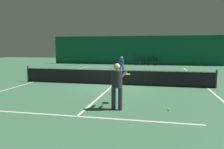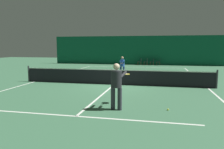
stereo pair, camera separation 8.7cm
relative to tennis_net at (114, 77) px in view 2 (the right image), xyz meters
name	(u,v)px [view 2 (the right image)]	position (x,y,z in m)	size (l,w,h in m)	color
ground_plane	(114,85)	(0.00, 0.00, -0.51)	(60.00, 60.00, 0.00)	#386647
backdrop_curtain	(138,50)	(0.00, 15.54, 1.36)	(23.00, 0.12, 3.74)	#0F5138
court_line_baseline_far	(135,67)	(0.00, 11.90, -0.51)	(11.00, 0.10, 0.00)	silver
court_line_service_far	(128,73)	(0.00, 6.40, -0.51)	(8.25, 0.10, 0.00)	silver
court_line_service_near	(76,116)	(0.00, -6.40, -0.51)	(8.25, 0.10, 0.00)	silver
court_line_sideline_left	(35,82)	(-5.50, 0.00, -0.51)	(0.10, 23.80, 0.00)	silver
court_line_sideline_right	(208,88)	(5.50, 0.00, -0.51)	(0.10, 23.80, 0.00)	silver
court_line_centre	(114,85)	(0.00, 0.00, -0.51)	(0.10, 12.80, 0.00)	silver
tennis_net	(114,77)	(0.00, 0.00, 0.00)	(12.00, 0.10, 1.07)	black
player_near	(117,83)	(1.19, -5.28, 0.51)	(0.64, 1.43, 1.76)	#2D2D38
player_far	(122,65)	(-0.15, 3.88, 0.41)	(0.51, 1.34, 1.58)	navy
courtside_chair_0	(140,61)	(0.30, 14.99, -0.03)	(0.44, 0.44, 0.84)	brown
courtside_chair_1	(146,61)	(1.09, 14.99, -0.03)	(0.44, 0.44, 0.84)	brown
courtside_chair_2	(153,61)	(1.89, 14.99, -0.03)	(0.44, 0.44, 0.84)	brown
courtside_chair_3	(159,61)	(2.68, 14.99, -0.03)	(0.44, 0.44, 0.84)	brown
tennis_ball	(168,110)	(3.10, -5.02, -0.48)	(0.07, 0.07, 0.07)	#D1DB33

